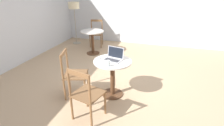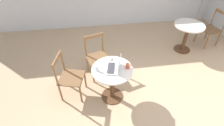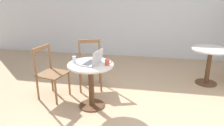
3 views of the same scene
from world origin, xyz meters
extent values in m
plane|color=tan|center=(0.00, 0.00, 0.00)|extent=(16.00, 16.00, 0.00)
cylinder|color=#51331E|center=(-0.45, 0.25, 0.01)|extent=(0.43, 0.43, 0.02)
cylinder|color=#51331E|center=(-0.45, 0.25, 0.37)|extent=(0.09, 0.09, 0.70)
cylinder|color=silver|center=(-0.45, 0.25, 0.74)|extent=(0.73, 0.73, 0.03)
cylinder|color=#51331E|center=(1.65, 1.57, 0.01)|extent=(0.43, 0.43, 0.02)
cylinder|color=#51331E|center=(1.65, 1.57, 0.37)|extent=(0.09, 0.09, 0.70)
cylinder|color=silver|center=(1.65, 1.57, 0.74)|extent=(0.73, 0.73, 0.03)
cylinder|color=brown|center=(-0.97, 0.58, 0.22)|extent=(0.04, 0.04, 0.45)
cylinder|color=brown|center=(-1.06, 0.20, 0.22)|extent=(0.04, 0.04, 0.45)
cylinder|color=brown|center=(-1.35, 0.68, 0.22)|extent=(0.04, 0.04, 0.45)
cylinder|color=brown|center=(-1.45, 0.29, 0.22)|extent=(0.04, 0.04, 0.45)
cube|color=brown|center=(-1.21, 0.44, 0.46)|extent=(0.54, 0.54, 0.02)
cylinder|color=brown|center=(-1.35, 0.68, 0.70)|extent=(0.04, 0.04, 0.47)
cylinder|color=brown|center=(-1.45, 0.29, 0.70)|extent=(0.04, 0.04, 0.47)
cube|color=brown|center=(-1.40, 0.49, 0.90)|extent=(0.12, 0.42, 0.07)
cylinder|color=brown|center=(-0.42, 0.81, 0.22)|extent=(0.04, 0.04, 0.45)
cylinder|color=brown|center=(-0.80, 0.70, 0.22)|extent=(0.04, 0.04, 0.45)
cylinder|color=brown|center=(-0.53, 1.19, 0.22)|extent=(0.04, 0.04, 0.45)
cylinder|color=brown|center=(-0.91, 1.07, 0.22)|extent=(0.04, 0.04, 0.45)
cube|color=brown|center=(-0.67, 0.94, 0.46)|extent=(0.55, 0.55, 0.02)
cylinder|color=brown|center=(-0.53, 1.19, 0.70)|extent=(0.04, 0.04, 0.47)
cylinder|color=brown|center=(-0.91, 1.07, 0.70)|extent=(0.04, 0.04, 0.47)
cube|color=brown|center=(-0.72, 1.13, 0.90)|extent=(0.41, 0.15, 0.07)
cylinder|color=brown|center=(2.26, 1.51, 0.22)|extent=(0.04, 0.04, 0.45)
cylinder|color=brown|center=(2.17, 1.89, 0.22)|extent=(0.04, 0.04, 0.45)
cylinder|color=brown|center=(2.64, 1.60, 0.22)|extent=(0.04, 0.04, 0.45)
cylinder|color=brown|center=(2.56, 1.98, 0.22)|extent=(0.04, 0.04, 0.45)
cube|color=brown|center=(2.41, 1.74, 0.46)|extent=(0.53, 0.53, 0.02)
cylinder|color=brown|center=(2.56, 1.98, 0.70)|extent=(0.04, 0.04, 0.47)
cube|color=brown|center=(2.60, 1.79, 0.90)|extent=(0.12, 0.42, 0.07)
cylinder|color=#9E937F|center=(2.51, 2.62, 0.01)|extent=(0.31, 0.31, 0.02)
cylinder|color=#9E937F|center=(2.51, 2.62, 0.66)|extent=(0.02, 0.02, 1.30)
cube|color=#B7B7BC|center=(-0.45, 0.26, 0.76)|extent=(0.29, 0.38, 0.02)
cube|color=#38383D|center=(-0.47, 0.26, 0.77)|extent=(0.18, 0.31, 0.00)
cube|color=#B7B7BC|center=(-0.33, 0.23, 0.88)|extent=(0.11, 0.34, 0.22)
cube|color=black|center=(-0.34, 0.23, 0.88)|extent=(0.10, 0.31, 0.19)
ellipsoid|color=#B7B7BC|center=(-0.44, 0.53, 0.77)|extent=(0.06, 0.10, 0.03)
cylinder|color=#C64C38|center=(-0.18, 0.24, 0.80)|extent=(0.07, 0.07, 0.10)
torus|color=#C64C38|center=(-0.14, 0.24, 0.81)|extent=(0.05, 0.01, 0.05)
cylinder|color=silver|center=(-0.72, 0.25, 0.81)|extent=(0.06, 0.06, 0.11)
camera|label=1|loc=(-3.36, -0.63, 2.05)|focal=28.00mm
camera|label=2|loc=(-0.77, -1.97, 2.84)|focal=28.00mm
camera|label=3|loc=(0.46, -2.89, 1.90)|focal=35.00mm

